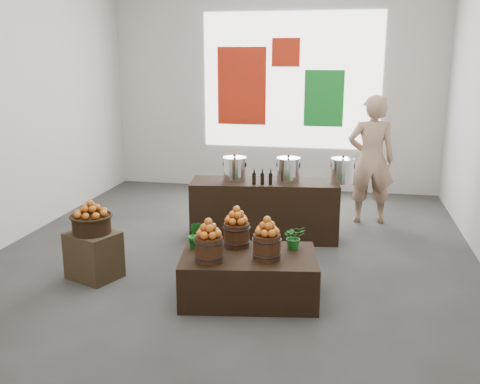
% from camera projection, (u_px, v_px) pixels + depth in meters
% --- Properties ---
extents(ground, '(7.00, 7.00, 0.00)m').
position_uv_depth(ground, '(235.00, 252.00, 6.85)').
color(ground, '#3A3A37').
rests_on(ground, ground).
extents(back_wall, '(6.00, 0.04, 4.00)m').
position_uv_depth(back_wall, '(275.00, 81.00, 9.68)').
color(back_wall, '#B8B1AA').
rests_on(back_wall, ground).
extents(back_opening, '(3.20, 0.02, 2.40)m').
position_uv_depth(back_opening, '(291.00, 81.00, 9.60)').
color(back_opening, white).
rests_on(back_opening, back_wall).
extents(deco_red_left, '(0.90, 0.04, 1.40)m').
position_uv_depth(deco_red_left, '(242.00, 86.00, 9.79)').
color(deco_red_left, '#A7200C').
rests_on(deco_red_left, back_wall).
extents(deco_green_right, '(0.70, 0.04, 1.00)m').
position_uv_depth(deco_green_right, '(324.00, 98.00, 9.55)').
color(deco_green_right, '#127724').
rests_on(deco_green_right, back_wall).
extents(deco_red_upper, '(0.50, 0.04, 0.50)m').
position_uv_depth(deco_red_upper, '(286.00, 52.00, 9.49)').
color(deco_red_upper, '#A7200C').
rests_on(deco_red_upper, back_wall).
extents(crate, '(0.66, 0.61, 0.53)m').
position_uv_depth(crate, '(94.00, 255.00, 6.00)').
color(crate, '#443520').
rests_on(crate, ground).
extents(wicker_basket, '(0.43, 0.43, 0.19)m').
position_uv_depth(wicker_basket, '(92.00, 224.00, 5.91)').
color(wicker_basket, black).
rests_on(wicker_basket, crate).
extents(apples_in_basket, '(0.33, 0.33, 0.18)m').
position_uv_depth(apples_in_basket, '(90.00, 208.00, 5.86)').
color(apples_in_basket, maroon).
rests_on(apples_in_basket, wicker_basket).
extents(display_table, '(1.49, 1.05, 0.47)m').
position_uv_depth(display_table, '(249.00, 276.00, 5.49)').
color(display_table, black).
rests_on(display_table, ground).
extents(apple_bucket_front_left, '(0.27, 0.27, 0.25)m').
position_uv_depth(apple_bucket_front_left, '(209.00, 249.00, 5.23)').
color(apple_bucket_front_left, '#3E2110').
rests_on(apple_bucket_front_left, display_table).
extents(apples_in_bucket_front_left, '(0.21, 0.21, 0.18)m').
position_uv_depth(apples_in_bucket_front_left, '(208.00, 228.00, 5.18)').
color(apples_in_bucket_front_left, maroon).
rests_on(apples_in_bucket_front_left, apple_bucket_front_left).
extents(apple_bucket_front_right, '(0.27, 0.27, 0.25)m').
position_uv_depth(apple_bucket_front_right, '(267.00, 247.00, 5.30)').
color(apple_bucket_front_right, '#3E2110').
rests_on(apple_bucket_front_right, display_table).
extents(apples_in_bucket_front_right, '(0.21, 0.21, 0.18)m').
position_uv_depth(apples_in_bucket_front_right, '(267.00, 226.00, 5.24)').
color(apples_in_bucket_front_right, maroon).
rests_on(apples_in_bucket_front_right, apple_bucket_front_right).
extents(apple_bucket_rear, '(0.27, 0.27, 0.25)m').
position_uv_depth(apple_bucket_rear, '(237.00, 235.00, 5.65)').
color(apple_bucket_rear, '#3E2110').
rests_on(apple_bucket_rear, display_table).
extents(apples_in_bucket_rear, '(0.21, 0.21, 0.18)m').
position_uv_depth(apples_in_bucket_rear, '(237.00, 215.00, 5.60)').
color(apples_in_bucket_rear, maroon).
rests_on(apples_in_bucket_rear, apple_bucket_rear).
extents(herb_garnish_right, '(0.28, 0.27, 0.25)m').
position_uv_depth(herb_garnish_right, '(294.00, 237.00, 5.59)').
color(herb_garnish_right, '#135D19').
rests_on(herb_garnish_right, display_table).
extents(herb_garnish_left, '(0.19, 0.16, 0.30)m').
position_uv_depth(herb_garnish_left, '(195.00, 235.00, 5.57)').
color(herb_garnish_left, '#135D19').
rests_on(herb_garnish_left, display_table).
extents(counter, '(2.04, 0.88, 0.81)m').
position_uv_depth(counter, '(264.00, 210.00, 7.27)').
color(counter, black).
rests_on(counter, ground).
extents(stock_pot_left, '(0.30, 0.30, 0.30)m').
position_uv_depth(stock_pot_left, '(235.00, 170.00, 7.16)').
color(stock_pot_left, silver).
rests_on(stock_pot_left, counter).
extents(stock_pot_center, '(0.30, 0.30, 0.30)m').
position_uv_depth(stock_pot_center, '(288.00, 170.00, 7.12)').
color(stock_pot_center, silver).
rests_on(stock_pot_center, counter).
extents(stock_pot_right, '(0.30, 0.30, 0.30)m').
position_uv_depth(stock_pot_right, '(342.00, 171.00, 7.07)').
color(stock_pot_right, silver).
rests_on(stock_pot_right, counter).
extents(oil_cruets, '(0.22, 0.08, 0.22)m').
position_uv_depth(oil_cruets, '(264.00, 176.00, 6.95)').
color(oil_cruets, black).
rests_on(oil_cruets, counter).
extents(shopper, '(0.75, 0.54, 1.91)m').
position_uv_depth(shopper, '(371.00, 160.00, 7.86)').
color(shopper, '#98765D').
rests_on(shopper, ground).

